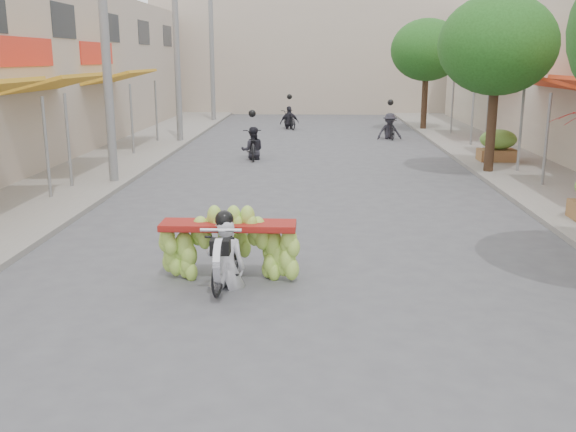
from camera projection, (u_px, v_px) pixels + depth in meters
The scene contains 14 objects.
sidewalk_left at pixel (94, 165), 20.80m from camera, with size 4.00×60.00×0.12m, color gray.
sidewalk_right at pixel (531, 168), 20.25m from camera, with size 4.00×60.00×0.12m, color gray.
far_building at pixel (313, 57), 42.01m from camera, with size 20.00×6.00×7.00m, color tan.
utility_pole_mid at pixel (105, 35), 16.88m from camera, with size 0.60×0.24×8.00m.
utility_pole_far at pixel (176, 43), 25.61m from camera, with size 0.60×0.24×8.00m.
utility_pole_back at pixel (212, 47), 34.34m from camera, with size 0.60×0.24×8.00m.
street_tree_mid at pixel (497, 45), 18.45m from camera, with size 3.40×3.40×5.25m.
street_tree_far at pixel (427, 50), 30.09m from camera, with size 3.40×3.40×5.25m.
produce_crate_far at pixel (498, 143), 21.09m from camera, with size 1.20×0.88×1.16m.
banana_motorbike at pixel (227, 241), 9.89m from camera, with size 2.20×1.81×2.04m.
pedestrian at pixel (491, 131), 21.91m from camera, with size 0.98×0.72×1.79m.
bg_motorbike_a at pixel (252, 138), 22.17m from camera, with size 0.84×1.78×1.95m.
bg_motorbike_b at pixel (390, 119), 27.60m from camera, with size 1.13×1.59×1.95m.
bg_motorbike_c at pixel (289, 113), 31.64m from camera, with size 1.10×1.70×1.95m.
Camera 1 is at (0.15, -5.32, 3.43)m, focal length 40.00 mm.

